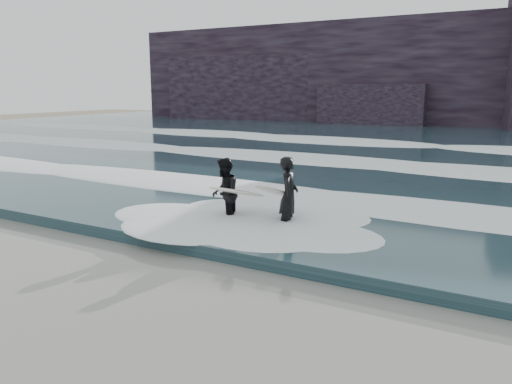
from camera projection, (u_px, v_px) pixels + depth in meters
ground at (105, 316)px, 8.08m from camera, size 120.00×120.00×0.00m
sea at (435, 142)px, 32.78m from camera, size 90.00×52.00×0.30m
headland at (472, 73)px, 46.30m from camera, size 70.00×9.00×10.00m
foam_near at (319, 193)px, 15.67m from camera, size 60.00×3.20×0.20m
foam_mid at (380, 163)px, 21.64m from camera, size 60.00×4.00×0.24m
foam_far at (423, 143)px, 29.31m from camera, size 60.00×4.80×0.30m
surfer_left at (286, 194)px, 12.61m from camera, size 1.10×2.18×1.95m
surfer_right at (226, 193)px, 13.06m from camera, size 1.41×2.11×1.85m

